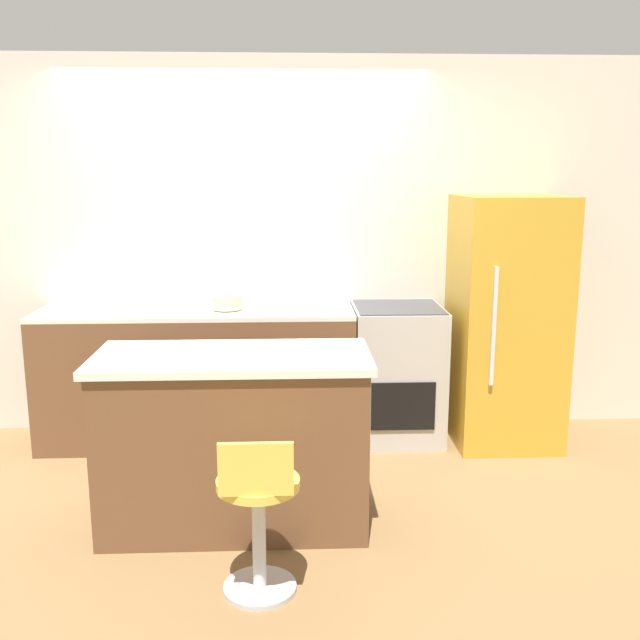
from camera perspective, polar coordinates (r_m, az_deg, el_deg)
ground_plane at (r=4.77m, az=-6.15°, el=-10.79°), size 14.00×14.00×0.00m
wall_back at (r=5.06m, az=-6.04°, el=5.76°), size 8.00×0.06×2.60m
back_counter at (r=4.94m, az=-9.72°, el=-4.42°), size 2.10×0.58×0.93m
kitchen_island at (r=3.78m, az=-6.87°, el=-9.48°), size 1.40×0.64×0.92m
oven_range at (r=4.95m, az=6.17°, el=-4.24°), size 0.60×0.59×0.93m
refrigerator at (r=4.97m, az=14.61°, el=-0.08°), size 0.68×0.73×1.67m
stool_chair at (r=3.20m, az=-4.96°, el=-15.25°), size 0.36×0.36×0.76m
kettle at (r=4.86m, az=-14.35°, el=1.76°), size 0.17×0.17×0.20m
mixing_bowl at (r=4.78m, az=-7.44°, el=1.43°), size 0.21×0.21×0.09m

